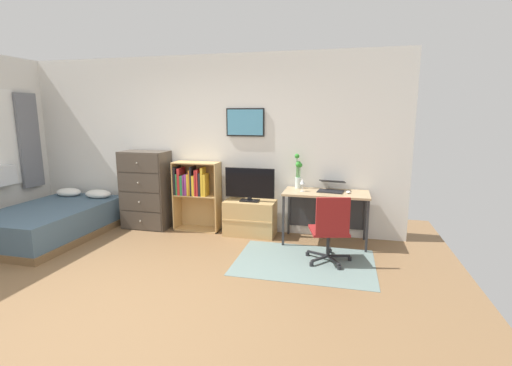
% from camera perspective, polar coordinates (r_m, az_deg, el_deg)
% --- Properties ---
extents(ground_plane, '(7.20, 7.20, 0.00)m').
position_cam_1_polar(ground_plane, '(4.08, -20.50, -16.31)').
color(ground_plane, brown).
extents(wall_back_with_posters, '(6.12, 0.09, 2.70)m').
position_cam_1_polar(wall_back_with_posters, '(5.82, -7.85, 6.12)').
color(wall_back_with_posters, silver).
rests_on(wall_back_with_posters, ground_plane).
extents(area_rug, '(1.70, 1.20, 0.01)m').
position_cam_1_polar(area_rug, '(4.65, 7.60, -12.18)').
color(area_rug, slate).
rests_on(area_rug, ground_plane).
extents(bed, '(1.30, 1.97, 0.59)m').
position_cam_1_polar(bed, '(6.25, -29.32, -5.26)').
color(bed, brown).
rests_on(bed, ground_plane).
extents(dresser, '(0.74, 0.46, 1.24)m').
position_cam_1_polar(dresser, '(6.09, -16.86, -1.02)').
color(dresser, '#4C4238').
rests_on(dresser, ground_plane).
extents(bookshelf, '(0.72, 0.30, 1.08)m').
position_cam_1_polar(bookshelf, '(5.77, -9.68, -0.95)').
color(bookshelf, tan).
rests_on(bookshelf, ground_plane).
extents(tv_stand, '(0.76, 0.41, 0.53)m').
position_cam_1_polar(tv_stand, '(5.53, -0.93, -5.49)').
color(tv_stand, tan).
rests_on(tv_stand, ground_plane).
extents(television, '(0.75, 0.16, 0.50)m').
position_cam_1_polar(television, '(5.39, -1.01, -0.32)').
color(television, black).
rests_on(television, tv_stand).
extents(desk, '(1.18, 0.57, 0.74)m').
position_cam_1_polar(desk, '(5.28, 10.94, -2.71)').
color(desk, tan).
rests_on(desk, ground_plane).
extents(office_chair, '(0.58, 0.57, 0.86)m').
position_cam_1_polar(office_chair, '(4.50, 11.57, -6.95)').
color(office_chair, '#232326').
rests_on(office_chair, ground_plane).
extents(laptop, '(0.40, 0.42, 0.16)m').
position_cam_1_polar(laptop, '(5.26, 11.76, -0.56)').
color(laptop, black).
rests_on(laptop, desk).
extents(computer_mouse, '(0.06, 0.10, 0.03)m').
position_cam_1_polar(computer_mouse, '(5.16, 14.28, -1.39)').
color(computer_mouse, silver).
rests_on(computer_mouse, desk).
extents(bamboo_vase, '(0.11, 0.10, 0.51)m').
position_cam_1_polar(bamboo_vase, '(5.35, 6.64, 1.67)').
color(bamboo_vase, silver).
rests_on(bamboo_vase, desk).
extents(wine_glass, '(0.07, 0.07, 0.18)m').
position_cam_1_polar(wine_glass, '(5.14, 7.28, 0.16)').
color(wine_glass, silver).
rests_on(wine_glass, desk).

